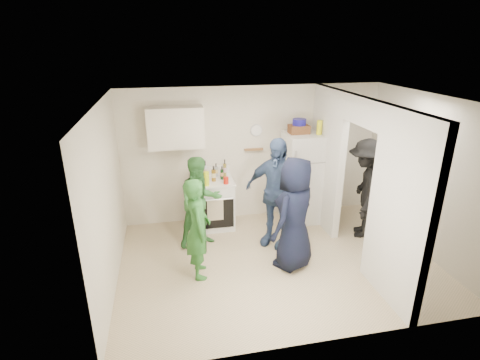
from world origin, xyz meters
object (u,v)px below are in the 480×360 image
object	(u,v)px
wicker_basket	(299,129)
person_nook	(365,189)
stove	(213,204)
blue_bowl	(299,122)
person_green_center	(200,203)
yellow_cup_stack_top	(319,127)
person_denim	(276,193)
fridge	(302,178)
person_green_left	(198,228)
person_navy	(295,214)

from	to	relation	value
wicker_basket	person_nook	bearing A→B (deg)	-41.70
stove	blue_bowl	world-z (taller)	blue_bowl
person_green_center	yellow_cup_stack_top	bearing A→B (deg)	-3.13
stove	person_green_center	bearing A→B (deg)	-114.35
person_denim	fridge	bearing A→B (deg)	87.56
wicker_basket	person_nook	distance (m)	1.53
yellow_cup_stack_top	person_denim	bearing A→B (deg)	-144.51
fridge	person_green_center	bearing A→B (deg)	-163.53
wicker_basket	person_nook	size ratio (longest dim) A/B	0.20
fridge	person_nook	world-z (taller)	person_nook
blue_bowl	person_nook	xyz separation A→B (m)	(0.93, -0.83, -1.02)
fridge	person_green_left	bearing A→B (deg)	-145.48
wicker_basket	person_green_left	distance (m)	2.66
blue_bowl	person_green_center	distance (m)	2.26
yellow_cup_stack_top	person_nook	distance (m)	1.31
wicker_basket	yellow_cup_stack_top	size ratio (longest dim) A/B	1.40
wicker_basket	person_denim	size ratio (longest dim) A/B	0.19
yellow_cup_stack_top	wicker_basket	bearing A→B (deg)	154.89
fridge	wicker_basket	bearing A→B (deg)	153.43
yellow_cup_stack_top	person_nook	world-z (taller)	yellow_cup_stack_top
person_nook	stove	bearing A→B (deg)	-83.03
wicker_basket	person_green_center	world-z (taller)	wicker_basket
person_denim	person_green_left	bearing A→B (deg)	-113.35
person_navy	fridge	bearing A→B (deg)	-153.68
wicker_basket	person_denim	xyz separation A→B (m)	(-0.65, -0.84, -0.83)
person_green_center	blue_bowl	bearing A→B (deg)	3.17
blue_bowl	person_nook	world-z (taller)	blue_bowl
yellow_cup_stack_top	person_green_left	size ratio (longest dim) A/B	0.17
yellow_cup_stack_top	person_green_center	distance (m)	2.46
fridge	person_denim	size ratio (longest dim) A/B	0.91
stove	person_green_left	xyz separation A→B (m)	(-0.40, -1.46, 0.30)
wicker_basket	person_green_left	bearing A→B (deg)	-143.21
blue_bowl	person_green_left	size ratio (longest dim) A/B	0.16
stove	person_green_center	world-z (taller)	person_green_center
wicker_basket	yellow_cup_stack_top	world-z (taller)	yellow_cup_stack_top
person_green_center	person_green_left	bearing A→B (deg)	-113.56
wicker_basket	yellow_cup_stack_top	distance (m)	0.36
yellow_cup_stack_top	blue_bowl	bearing A→B (deg)	154.89
stove	wicker_basket	distance (m)	2.05
person_green_left	person_nook	distance (m)	2.98
person_green_left	person_navy	world-z (taller)	person_navy
fridge	blue_bowl	xyz separation A→B (m)	(-0.10, 0.05, 1.04)
wicker_basket	person_denim	world-z (taller)	person_denim
wicker_basket	blue_bowl	xyz separation A→B (m)	(0.00, 0.00, 0.13)
person_green_center	person_navy	distance (m)	1.57
person_nook	person_green_center	bearing A→B (deg)	-69.30
person_denim	person_nook	world-z (taller)	person_denim
person_green_center	person_nook	bearing A→B (deg)	-19.70
blue_bowl	person_denim	world-z (taller)	blue_bowl
wicker_basket	person_green_center	bearing A→B (deg)	-161.30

